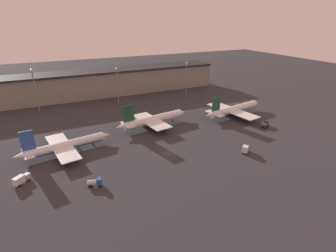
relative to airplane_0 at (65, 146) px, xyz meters
The scene contains 12 objects.
ground 45.08m from the airplane_0, 26.66° to the right, with size 600.00×600.00×0.00m, color #2D2D33.
terminal_building 94.81m from the airplane_0, 64.87° to the left, with size 170.54×22.15×18.92m.
airplane_0 is the anchor object (origin of this frame).
airplane_1 47.61m from the airplane_0, 13.24° to the left, with size 44.07×28.52×14.85m.
airplane_2 97.20m from the airplane_0, ahead, with size 45.73×35.78×13.65m.
service_vehicle_0 102.47m from the airplane_0, ahead, with size 6.11×4.76×2.92m.
service_vehicle_1 31.80m from the airplane_0, 77.39° to the right, with size 5.29×3.49×3.17m.
service_vehicle_2 24.57m from the airplane_0, 132.71° to the right, with size 6.01×5.69×3.29m.
service_vehicle_3 79.51m from the airplane_0, 25.37° to the right, with size 5.13×4.72×3.48m.
lamp_post_0 62.12m from the airplane_0, 98.85° to the left, with size 1.80×1.80×27.70m.
lamp_post_1 73.29m from the airplane_0, 55.86° to the left, with size 1.80×1.80×24.70m.
lamp_post_2 111.91m from the airplane_0, 32.52° to the left, with size 1.80×1.80×24.83m.
Camera 1 is at (-43.06, -91.88, 55.58)m, focal length 28.00 mm.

